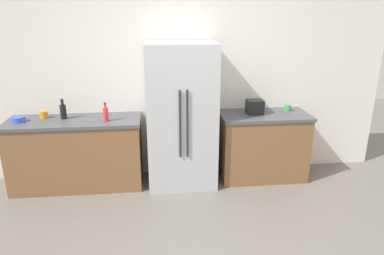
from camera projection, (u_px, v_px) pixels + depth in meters
ground_plane at (199, 253)px, 3.27m from camera, size 10.88×10.88×0.00m
kitchen_back_panel at (182, 75)px, 4.58m from camera, size 5.44×0.10×2.68m
counter_left at (77, 153)px, 4.41m from camera, size 1.62×0.60×0.88m
counter_right at (262, 146)px, 4.65m from camera, size 1.14×0.60×0.88m
refrigerator at (181, 116)px, 4.35m from camera, size 0.85×0.66×1.79m
toaster at (255, 107)px, 4.50m from camera, size 0.21×0.17×0.18m
bottle_a at (63, 111)px, 4.28m from camera, size 0.08×0.08×0.25m
bottle_b at (106, 114)px, 4.19m from camera, size 0.06×0.06×0.23m
cup_a at (288, 108)px, 4.64m from camera, size 0.09×0.09×0.08m
cup_b at (44, 115)px, 4.33m from camera, size 0.10×0.10×0.09m
bowl_a at (18, 119)px, 4.18m from camera, size 0.16×0.16×0.06m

